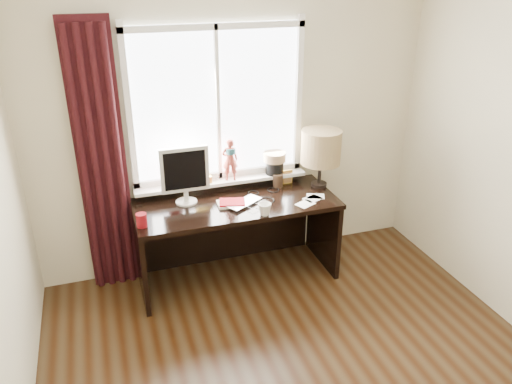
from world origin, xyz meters
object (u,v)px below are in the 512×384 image
object	(u,v)px
red_cup	(142,220)
desk	(234,222)
laptop	(244,203)
monitor	(185,172)
mug	(265,209)
table_lamp	(321,148)

from	to	relation	value
red_cup	desk	size ratio (longest dim) A/B	0.06
laptop	monitor	world-z (taller)	monitor
red_cup	desk	bearing A→B (deg)	19.62
mug	desk	distance (m)	0.52
laptop	table_lamp	bearing A→B (deg)	-20.18
red_cup	desk	xyz separation A→B (m)	(0.80, 0.29, -0.30)
laptop	desk	world-z (taller)	laptop
laptop	table_lamp	world-z (taller)	table_lamp
mug	table_lamp	size ratio (longest dim) A/B	0.21
laptop	mug	bearing A→B (deg)	-98.49
red_cup	table_lamp	xyz separation A→B (m)	(1.60, 0.27, 0.31)
red_cup	monitor	world-z (taller)	monitor
mug	red_cup	xyz separation A→B (m)	(-0.95, 0.11, -0.00)
mug	desk	size ratio (longest dim) A/B	0.06
red_cup	monitor	xyz separation A→B (m)	(0.40, 0.30, 0.22)
desk	monitor	world-z (taller)	monitor
red_cup	table_lamp	distance (m)	1.65
laptop	monitor	size ratio (longest dim) A/B	0.66
desk	table_lamp	size ratio (longest dim) A/B	3.27
monitor	laptop	bearing A→B (deg)	-22.16
desk	table_lamp	distance (m)	1.00
desk	laptop	bearing A→B (deg)	-73.48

